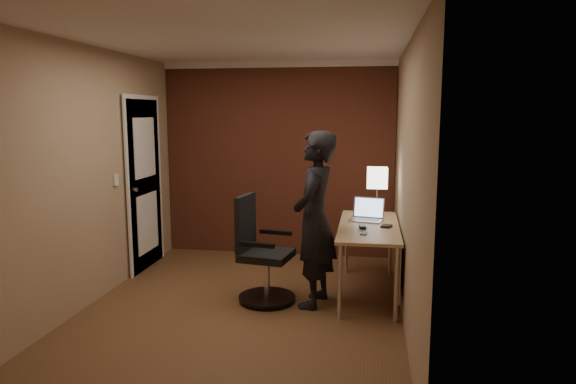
{
  "coord_description": "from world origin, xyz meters",
  "views": [
    {
      "loc": [
        1.16,
        -4.59,
        1.86
      ],
      "look_at": [
        0.35,
        0.55,
        1.05
      ],
      "focal_mm": 32.0,
      "sensor_mm": 36.0,
      "label": 1
    }
  ],
  "objects_px": {
    "desk_lamp": "(377,178)",
    "laptop": "(367,214)",
    "person": "(315,220)",
    "wallet": "(386,226)",
    "phone": "(364,233)",
    "office_chair": "(261,256)",
    "mouse": "(363,227)",
    "desk": "(376,238)"
  },
  "relations": [
    {
      "from": "mouse",
      "to": "person",
      "type": "distance_m",
      "value": 0.5
    },
    {
      "from": "desk_lamp",
      "to": "wallet",
      "type": "bearing_deg",
      "value": -80.53
    },
    {
      "from": "wallet",
      "to": "phone",
      "type": "bearing_deg",
      "value": -124.07
    },
    {
      "from": "office_chair",
      "to": "person",
      "type": "bearing_deg",
      "value": -1.18
    },
    {
      "from": "phone",
      "to": "desk_lamp",
      "type": "bearing_deg",
      "value": 89.15
    },
    {
      "from": "mouse",
      "to": "phone",
      "type": "distance_m",
      "value": 0.23
    },
    {
      "from": "laptop",
      "to": "desk",
      "type": "bearing_deg",
      "value": -70.41
    },
    {
      "from": "wallet",
      "to": "desk_lamp",
      "type": "bearing_deg",
      "value": 99.47
    },
    {
      "from": "desk",
      "to": "desk_lamp",
      "type": "bearing_deg",
      "value": 89.35
    },
    {
      "from": "laptop",
      "to": "office_chair",
      "type": "relative_size",
      "value": 0.36
    },
    {
      "from": "desk_lamp",
      "to": "laptop",
      "type": "xyz_separation_m",
      "value": [
        -0.1,
        -0.23,
        -0.35
      ]
    },
    {
      "from": "desk_lamp",
      "to": "person",
      "type": "relative_size",
      "value": 0.32
    },
    {
      "from": "desk",
      "to": "office_chair",
      "type": "distance_m",
      "value": 1.19
    },
    {
      "from": "laptop",
      "to": "phone",
      "type": "relative_size",
      "value": 3.29
    },
    {
      "from": "laptop",
      "to": "mouse",
      "type": "distance_m",
      "value": 0.43
    },
    {
      "from": "wallet",
      "to": "person",
      "type": "height_order",
      "value": "person"
    },
    {
      "from": "desk_lamp",
      "to": "desk",
      "type": "bearing_deg",
      "value": -90.65
    },
    {
      "from": "desk_lamp",
      "to": "office_chair",
      "type": "relative_size",
      "value": 0.52
    },
    {
      "from": "desk_lamp",
      "to": "phone",
      "type": "relative_size",
      "value": 4.65
    },
    {
      "from": "desk",
      "to": "person",
      "type": "bearing_deg",
      "value": -148.27
    },
    {
      "from": "laptop",
      "to": "person",
      "type": "height_order",
      "value": "person"
    },
    {
      "from": "desk",
      "to": "person",
      "type": "relative_size",
      "value": 0.89
    },
    {
      "from": "desk_lamp",
      "to": "person",
      "type": "distance_m",
      "value": 1.08
    },
    {
      "from": "phone",
      "to": "wallet",
      "type": "bearing_deg",
      "value": 63.18
    },
    {
      "from": "wallet",
      "to": "person",
      "type": "relative_size",
      "value": 0.07
    },
    {
      "from": "desk_lamp",
      "to": "person",
      "type": "bearing_deg",
      "value": -124.87
    },
    {
      "from": "desk_lamp",
      "to": "laptop",
      "type": "height_order",
      "value": "desk_lamp"
    },
    {
      "from": "phone",
      "to": "wallet",
      "type": "height_order",
      "value": "wallet"
    },
    {
      "from": "desk_lamp",
      "to": "mouse",
      "type": "distance_m",
      "value": 0.78
    },
    {
      "from": "mouse",
      "to": "desk",
      "type": "bearing_deg",
      "value": 43.2
    },
    {
      "from": "laptop",
      "to": "desk_lamp",
      "type": "bearing_deg",
      "value": 67.03
    },
    {
      "from": "desk_lamp",
      "to": "mouse",
      "type": "xyz_separation_m",
      "value": [
        -0.14,
        -0.66,
        -0.4
      ]
    },
    {
      "from": "mouse",
      "to": "person",
      "type": "xyz_separation_m",
      "value": [
        -0.45,
        -0.19,
        0.1
      ]
    },
    {
      "from": "desk_lamp",
      "to": "person",
      "type": "height_order",
      "value": "person"
    },
    {
      "from": "office_chair",
      "to": "wallet",
      "type": "bearing_deg",
      "value": 12.9
    },
    {
      "from": "mouse",
      "to": "person",
      "type": "relative_size",
      "value": 0.06
    },
    {
      "from": "phone",
      "to": "desk",
      "type": "bearing_deg",
      "value": 80.37
    },
    {
      "from": "desk",
      "to": "laptop",
      "type": "height_order",
      "value": "laptop"
    },
    {
      "from": "office_chair",
      "to": "desk",
      "type": "bearing_deg",
      "value": 17.42
    },
    {
      "from": "phone",
      "to": "wallet",
      "type": "distance_m",
      "value": 0.39
    },
    {
      "from": "person",
      "to": "wallet",
      "type": "bearing_deg",
      "value": 122.55
    },
    {
      "from": "wallet",
      "to": "office_chair",
      "type": "height_order",
      "value": "office_chair"
    }
  ]
}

